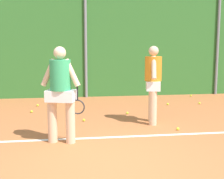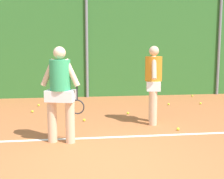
# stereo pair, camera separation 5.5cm
# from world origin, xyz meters

# --- Properties ---
(ground_plane) EXTENTS (26.21, 26.21, 0.00)m
(ground_plane) POSITION_xyz_m (0.00, 1.90, 0.00)
(ground_plane) COLOR #B76638
(hedge_fence_backdrop) EXTENTS (17.04, 0.25, 3.57)m
(hedge_fence_backdrop) POSITION_xyz_m (0.00, 6.45, 1.79)
(hedge_fence_backdrop) COLOR #33702D
(hedge_fence_backdrop) RESTS_ON ground_plane
(fence_post_center) EXTENTS (0.10, 0.10, 3.77)m
(fence_post_center) POSITION_xyz_m (0.00, 6.28, 1.88)
(fence_post_center) COLOR gray
(fence_post_center) RESTS_ON ground_plane
(fence_post_right) EXTENTS (0.10, 0.10, 3.77)m
(fence_post_right) POSITION_xyz_m (4.91, 6.28, 1.88)
(fence_post_right) COLOR gray
(fence_post_right) RESTS_ON ground_plane
(court_baseline_paint) EXTENTS (12.45, 0.10, 0.01)m
(court_baseline_paint) POSITION_xyz_m (0.00, 1.32, 0.00)
(court_baseline_paint) COLOR white
(court_baseline_paint) RESTS_ON ground_plane
(player_foreground_near) EXTENTS (0.82, 0.46, 1.84)m
(player_foreground_near) POSITION_xyz_m (-0.77, 1.13, 1.03)
(player_foreground_near) COLOR beige
(player_foreground_near) RESTS_ON ground_plane
(player_midcourt) EXTENTS (0.42, 0.83, 1.84)m
(player_midcourt) POSITION_xyz_m (1.35, 2.34, 1.03)
(player_midcourt) COLOR beige
(player_midcourt) RESTS_ON ground_plane
(tennis_ball_0) EXTENTS (0.07, 0.07, 0.07)m
(tennis_ball_0) POSITION_xyz_m (-1.66, 3.91, 0.03)
(tennis_ball_0) COLOR #CCDB33
(tennis_ball_0) RESTS_ON ground_plane
(tennis_ball_1) EXTENTS (0.07, 0.07, 0.07)m
(tennis_ball_1) POSITION_xyz_m (1.74, 1.63, 0.03)
(tennis_ball_1) COLOR #CCDB33
(tennis_ball_1) RESTS_ON ground_plane
(tennis_ball_2) EXTENTS (0.07, 0.07, 0.07)m
(tennis_ball_2) POSITION_xyz_m (-0.27, 2.73, 0.03)
(tennis_ball_2) COLOR #CCDB33
(tennis_ball_2) RESTS_ON ground_plane
(tennis_ball_3) EXTENTS (0.07, 0.07, 0.07)m
(tennis_ball_3) POSITION_xyz_m (3.46, 4.42, 0.03)
(tennis_ball_3) COLOR #CCDB33
(tennis_ball_3) RESTS_ON ground_plane
(tennis_ball_4) EXTENTS (0.07, 0.07, 0.07)m
(tennis_ball_4) POSITION_xyz_m (-0.80, 5.50, 0.03)
(tennis_ball_4) COLOR #CCDB33
(tennis_ball_4) RESTS_ON ground_plane
(tennis_ball_7) EXTENTS (0.07, 0.07, 0.07)m
(tennis_ball_7) POSITION_xyz_m (0.94, 3.35, 0.03)
(tennis_ball_7) COLOR #CCDB33
(tennis_ball_7) RESTS_ON ground_plane
(tennis_ball_8) EXTENTS (0.07, 0.07, 0.07)m
(tennis_ball_8) POSITION_xyz_m (2.09, 5.06, 0.03)
(tennis_ball_8) COLOR #CCDB33
(tennis_ball_8) RESTS_ON ground_plane
(tennis_ball_9) EXTENTS (0.07, 0.07, 0.07)m
(tennis_ball_9) POSITION_xyz_m (3.78, 5.87, 0.03)
(tennis_ball_9) COLOR #CCDB33
(tennis_ball_9) RESTS_ON ground_plane
(tennis_ball_10) EXTENTS (0.07, 0.07, 0.07)m
(tennis_ball_10) POSITION_xyz_m (2.43, 4.43, 0.03)
(tennis_ball_10) COLOR #CCDB33
(tennis_ball_10) RESTS_ON ground_plane
(tennis_ball_11) EXTENTS (0.07, 0.07, 0.07)m
(tennis_ball_11) POSITION_xyz_m (-1.57, 4.80, 0.03)
(tennis_ball_11) COLOR #CCDB33
(tennis_ball_11) RESTS_ON ground_plane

